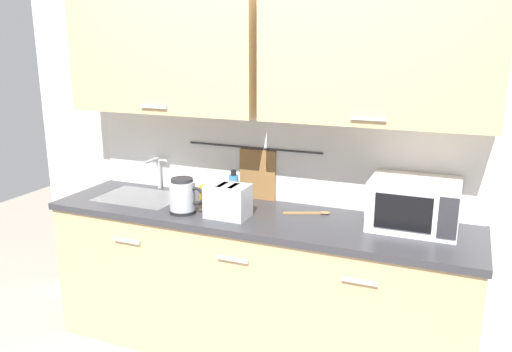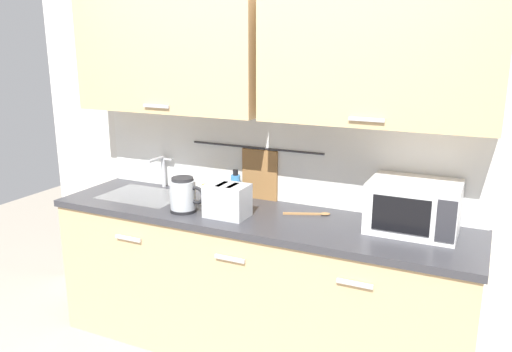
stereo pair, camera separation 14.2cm
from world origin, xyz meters
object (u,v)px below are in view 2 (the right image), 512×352
object	(u,v)px
microwave	(414,207)
toaster	(227,200)
electric_kettle	(184,195)
mug_near_sink	(208,192)
wooden_spoon	(312,214)
dish_soap_bottle	(236,186)

from	to	relation	value
microwave	toaster	xyz separation A→B (m)	(-1.00, -0.22, -0.04)
electric_kettle	mug_near_sink	distance (m)	0.28
wooden_spoon	mug_near_sink	bearing A→B (deg)	-180.00
dish_soap_bottle	mug_near_sink	bearing A→B (deg)	-155.54
mug_near_sink	wooden_spoon	xyz separation A→B (m)	(0.70, 0.00, -0.04)
microwave	dish_soap_bottle	world-z (taller)	microwave
electric_kettle	wooden_spoon	distance (m)	0.76
toaster	dish_soap_bottle	bearing A→B (deg)	109.34
dish_soap_bottle	toaster	size ratio (longest dim) A/B	0.77
mug_near_sink	electric_kettle	bearing A→B (deg)	-91.70
dish_soap_bottle	toaster	bearing A→B (deg)	-70.66
dish_soap_bottle	mug_near_sink	size ratio (longest dim) A/B	1.63
microwave	wooden_spoon	xyz separation A→B (m)	(-0.56, 0.02, -0.13)
electric_kettle	toaster	world-z (taller)	electric_kettle
toaster	wooden_spoon	bearing A→B (deg)	28.79
microwave	wooden_spoon	world-z (taller)	microwave
electric_kettle	mug_near_sink	world-z (taller)	electric_kettle
electric_kettle	dish_soap_bottle	distance (m)	0.38
electric_kettle	mug_near_sink	xyz separation A→B (m)	(0.01, 0.27, -0.05)
dish_soap_bottle	wooden_spoon	distance (m)	0.55
mug_near_sink	toaster	xyz separation A→B (m)	(0.27, -0.24, 0.05)
microwave	electric_kettle	distance (m)	1.30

